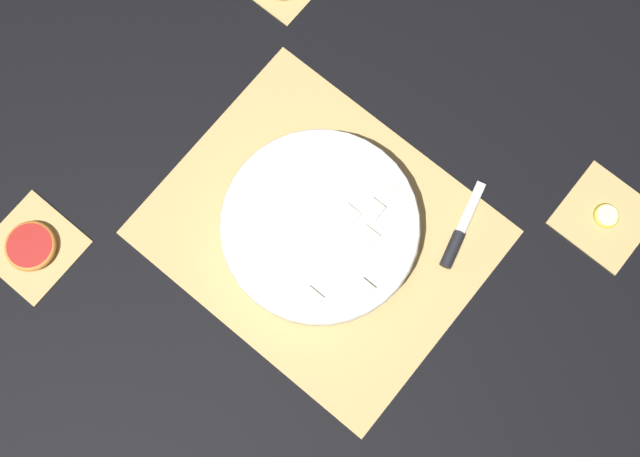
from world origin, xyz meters
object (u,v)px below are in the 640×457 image
fruit_salad_bowl (320,228)px  banana_coin_single (606,216)px  paring_knife (454,245)px  grapefruit_slice (31,246)px

fruit_salad_bowl → banana_coin_single: fruit_salad_bowl is taller
paring_knife → banana_coin_single: 0.23m
paring_knife → grapefruit_slice: paring_knife is taller
grapefruit_slice → fruit_salad_bowl: bearing=-137.6°
paring_knife → banana_coin_single: size_ratio=3.72×
fruit_salad_bowl → paring_knife: fruit_salad_bowl is taller
fruit_salad_bowl → grapefruit_slice: size_ratio=3.76×
paring_knife → grapefruit_slice: (0.48, 0.39, -0.00)m
fruit_salad_bowl → banana_coin_single: 0.43m
fruit_salad_bowl → grapefruit_slice: fruit_salad_bowl is taller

